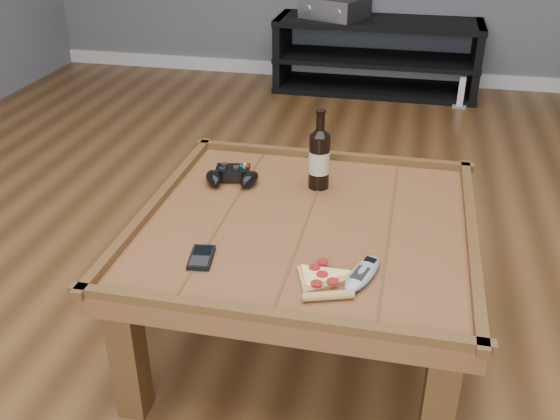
% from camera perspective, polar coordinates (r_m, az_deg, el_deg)
% --- Properties ---
extents(ground, '(6.00, 6.00, 0.00)m').
position_cam_1_polar(ground, '(2.15, 2.17, -11.53)').
color(ground, '#462A14').
rests_on(ground, ground).
extents(baseboard, '(5.00, 0.02, 0.10)m').
position_cam_1_polar(baseboard, '(4.81, 8.85, 12.15)').
color(baseboard, silver).
rests_on(baseboard, ground).
extents(coffee_table, '(1.03, 1.03, 0.48)m').
position_cam_1_polar(coffee_table, '(1.92, 2.38, -2.59)').
color(coffee_table, brown).
rests_on(coffee_table, ground).
extents(media_console, '(1.40, 0.45, 0.50)m').
position_cam_1_polar(media_console, '(4.53, 8.79, 13.69)').
color(media_console, black).
rests_on(media_console, ground).
extents(beer_bottle, '(0.07, 0.07, 0.27)m').
position_cam_1_polar(beer_bottle, '(2.06, 3.61, 4.86)').
color(beer_bottle, black).
rests_on(beer_bottle, coffee_table).
extents(game_controller, '(0.20, 0.15, 0.05)m').
position_cam_1_polar(game_controller, '(2.12, -4.40, 3.12)').
color(game_controller, black).
rests_on(game_controller, coffee_table).
extents(pizza_slice, '(0.21, 0.27, 0.02)m').
position_cam_1_polar(pizza_slice, '(1.62, 3.94, -6.39)').
color(pizza_slice, '#B1844D').
rests_on(pizza_slice, coffee_table).
extents(smartphone, '(0.08, 0.12, 0.02)m').
position_cam_1_polar(smartphone, '(1.72, -7.20, -4.32)').
color(smartphone, black).
rests_on(smartphone, coffee_table).
extents(remote_control, '(0.11, 0.20, 0.03)m').
position_cam_1_polar(remote_control, '(1.65, 7.55, -5.77)').
color(remote_control, gray).
rests_on(remote_control, coffee_table).
extents(av_receiver, '(0.49, 0.46, 0.14)m').
position_cam_1_polar(av_receiver, '(4.48, 5.03, 17.99)').
color(av_receiver, black).
rests_on(av_receiver, media_console).
extents(game_console, '(0.10, 0.17, 0.20)m').
position_cam_1_polar(game_console, '(4.39, 16.25, 10.33)').
color(game_console, gray).
rests_on(game_console, ground).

